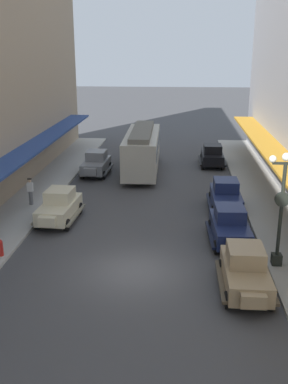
{
  "coord_description": "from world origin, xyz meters",
  "views": [
    {
      "loc": [
        1.89,
        -18.19,
        9.51
      ],
      "look_at": [
        0.0,
        6.0,
        1.8
      ],
      "focal_mm": 42.6,
      "sensor_mm": 36.0,
      "label": 1
    }
  ],
  "objects": [
    {
      "name": "streetcar",
      "position": [
        -1.0,
        16.96,
        1.9
      ],
      "size": [
        2.7,
        9.65,
        3.46
      ],
      "color": "#ADA899",
      "rests_on": "ground"
    },
    {
      "name": "pedestrian_0",
      "position": [
        -7.24,
        8.1,
        1.01
      ],
      "size": [
        0.36,
        0.28,
        1.67
      ],
      "color": "slate",
      "rests_on": "sidewalk_left"
    },
    {
      "name": "parked_car_3",
      "position": [
        4.69,
        19.43,
        0.94
      ],
      "size": [
        2.15,
        4.26,
        1.84
      ],
      "color": "black",
      "rests_on": "ground"
    },
    {
      "name": "parked_car_0",
      "position": [
        -4.53,
        15.92,
        0.94
      ],
      "size": [
        2.23,
        4.29,
        1.84
      ],
      "color": "slate",
      "rests_on": "ground"
    },
    {
      "name": "parked_car_1",
      "position": [
        -4.83,
        5.8,
        0.94
      ],
      "size": [
        2.3,
        4.32,
        1.84
      ],
      "color": "beige",
      "rests_on": "ground"
    },
    {
      "name": "parked_car_5",
      "position": [
        4.81,
        8.52,
        0.94
      ],
      "size": [
        2.15,
        4.27,
        1.84
      ],
      "color": "#19234C",
      "rests_on": "ground"
    },
    {
      "name": "parked_car_4",
      "position": [
        4.69,
        -1.32,
        0.94
      ],
      "size": [
        2.15,
        4.26,
        1.84
      ],
      "color": "#997F5B",
      "rests_on": "ground"
    },
    {
      "name": "ground_plane",
      "position": [
        0.0,
        0.0,
        0.0
      ],
      "size": [
        200.0,
        200.0,
        0.0
      ],
      "primitive_type": "plane",
      "color": "#424244"
    },
    {
      "name": "lamp_post_with_clock",
      "position": [
        6.4,
        0.87,
        2.99
      ],
      "size": [
        1.42,
        0.44,
        5.16
      ],
      "color": "black",
      "rests_on": "sidewalk_right"
    },
    {
      "name": "parked_car_2",
      "position": [
        4.56,
        3.53,
        0.94
      ],
      "size": [
        2.27,
        4.31,
        1.84
      ],
      "color": "#19234C",
      "rests_on": "ground"
    },
    {
      "name": "fire_hydrant",
      "position": [
        -6.35,
        0.77,
        0.56
      ],
      "size": [
        0.24,
        0.24,
        0.82
      ],
      "color": "#B21E19",
      "rests_on": "sidewalk_left"
    }
  ]
}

